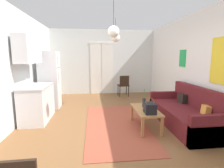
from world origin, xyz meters
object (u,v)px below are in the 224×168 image
object	(u,v)px
accent_chair	(124,84)
bamboo_vase	(144,102)
couch	(187,114)
handbag	(150,108)
pendant_lamp_far	(115,37)
coffee_table	(146,111)
refrigerator	(50,80)
pendant_lamp_near	(114,32)

from	to	relation	value
accent_chair	bamboo_vase	bearing A→B (deg)	84.45
couch	handbag	xyz separation A→B (m)	(-1.02, -0.34, 0.28)
accent_chair	pendant_lamp_far	xyz separation A→B (m)	(-0.53, -1.45, 1.69)
bamboo_vase	coffee_table	bearing A→B (deg)	-91.46
couch	bamboo_vase	distance (m)	1.06
refrigerator	pendant_lamp_far	xyz separation A→B (m)	(2.05, -0.17, 1.30)
coffee_table	accent_chair	bearing A→B (deg)	88.80
coffee_table	pendant_lamp_far	world-z (taller)	pendant_lamp_far
accent_chair	pendant_lamp_near	xyz separation A→B (m)	(-0.78, -3.07, 1.64)
handbag	pendant_lamp_far	world-z (taller)	pendant_lamp_far
accent_chair	pendant_lamp_far	bearing A→B (deg)	65.51
coffee_table	pendant_lamp_far	xyz separation A→B (m)	(-0.47, 1.72, 1.80)
bamboo_vase	couch	bearing A→B (deg)	-5.96
handbag	pendant_lamp_far	xyz separation A→B (m)	(-0.46, 2.01, 1.63)
handbag	coffee_table	bearing A→B (deg)	89.27
refrigerator	pendant_lamp_near	size ratio (longest dim) A/B	2.37
coffee_table	accent_chair	xyz separation A→B (m)	(0.07, 3.17, 0.11)
bamboo_vase	pendant_lamp_near	world-z (taller)	pendant_lamp_near
handbag	accent_chair	distance (m)	3.46
coffee_table	handbag	size ratio (longest dim) A/B	3.10
refrigerator	pendant_lamp_far	size ratio (longest dim) A/B	2.52
refrigerator	accent_chair	distance (m)	2.91
bamboo_vase	pendant_lamp_near	size ratio (longest dim) A/B	0.58
refrigerator	accent_chair	world-z (taller)	refrigerator
couch	coffee_table	xyz separation A→B (m)	(-1.02, -0.05, 0.11)
pendant_lamp_near	pendant_lamp_far	xyz separation A→B (m)	(0.25, 1.62, 0.06)
handbag	accent_chair	world-z (taller)	accent_chair
refrigerator	accent_chair	xyz separation A→B (m)	(2.58, 1.28, -0.40)
couch	pendant_lamp_near	bearing A→B (deg)	178.25
bamboo_vase	pendant_lamp_far	distance (m)	2.31
handbag	refrigerator	xyz separation A→B (m)	(-2.51, 2.18, 0.33)
couch	coffee_table	distance (m)	1.03
pendant_lamp_far	accent_chair	bearing A→B (deg)	69.88
pendant_lamp_near	refrigerator	bearing A→B (deg)	135.08
coffee_table	refrigerator	world-z (taller)	refrigerator
handbag	refrigerator	distance (m)	3.35
coffee_table	pendant_lamp_near	size ratio (longest dim) A/B	1.36
bamboo_vase	pendant_lamp_near	bearing A→B (deg)	-175.78
couch	pendant_lamp_far	distance (m)	2.94
bamboo_vase	pendant_lamp_far	bearing A→B (deg)	106.70
couch	pendant_lamp_near	distance (m)	2.54
coffee_table	accent_chair	world-z (taller)	accent_chair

